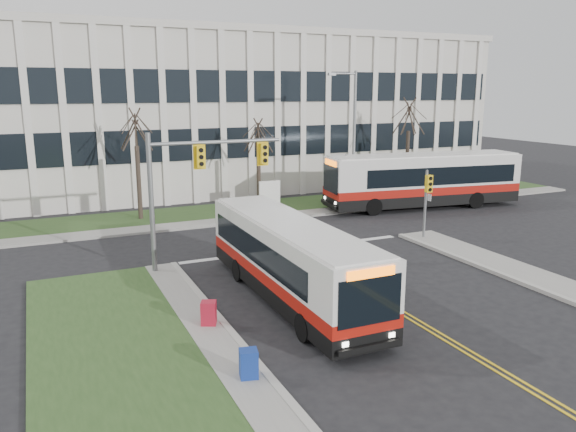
{
  "coord_description": "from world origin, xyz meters",
  "views": [
    {
      "loc": [
        -11.74,
        -16.83,
        7.97
      ],
      "look_at": [
        -0.8,
        7.24,
        2.0
      ],
      "focal_mm": 35.0,
      "sensor_mm": 36.0,
      "label": 1
    }
  ],
  "objects_px": {
    "bus_main": "(290,262)",
    "newspaper_box_blue": "(249,366)",
    "streetlight": "(352,132)",
    "directory_sign": "(270,193)",
    "newspaper_box_red": "(209,315)",
    "bus_cross": "(423,182)"
  },
  "relations": [
    {
      "from": "bus_cross",
      "to": "streetlight",
      "type": "bearing_deg",
      "value": -108.88
    },
    {
      "from": "bus_main",
      "to": "bus_cross",
      "type": "distance_m",
      "value": 19.75
    },
    {
      "from": "streetlight",
      "to": "newspaper_box_blue",
      "type": "distance_m",
      "value": 25.03
    },
    {
      "from": "bus_cross",
      "to": "newspaper_box_blue",
      "type": "height_order",
      "value": "bus_cross"
    },
    {
      "from": "newspaper_box_blue",
      "to": "newspaper_box_red",
      "type": "relative_size",
      "value": 1.0
    },
    {
      "from": "streetlight",
      "to": "bus_main",
      "type": "bearing_deg",
      "value": -127.99
    },
    {
      "from": "streetlight",
      "to": "bus_main",
      "type": "xyz_separation_m",
      "value": [
        -11.18,
        -14.31,
        -3.68
      ]
    },
    {
      "from": "streetlight",
      "to": "directory_sign",
      "type": "distance_m",
      "value": 6.96
    },
    {
      "from": "bus_main",
      "to": "streetlight",
      "type": "bearing_deg",
      "value": 52.39
    },
    {
      "from": "bus_main",
      "to": "newspaper_box_blue",
      "type": "height_order",
      "value": "bus_main"
    },
    {
      "from": "newspaper_box_blue",
      "to": "streetlight",
      "type": "bearing_deg",
      "value": 65.49
    },
    {
      "from": "bus_cross",
      "to": "newspaper_box_red",
      "type": "height_order",
      "value": "bus_cross"
    },
    {
      "from": "directory_sign",
      "to": "bus_cross",
      "type": "height_order",
      "value": "bus_cross"
    },
    {
      "from": "bus_cross",
      "to": "newspaper_box_blue",
      "type": "relative_size",
      "value": 14.25
    },
    {
      "from": "bus_main",
      "to": "bus_cross",
      "type": "relative_size",
      "value": 0.84
    },
    {
      "from": "streetlight",
      "to": "directory_sign",
      "type": "bearing_deg",
      "value": 166.77
    },
    {
      "from": "streetlight",
      "to": "newspaper_box_red",
      "type": "xyz_separation_m",
      "value": [
        -14.83,
        -15.62,
        -4.72
      ]
    },
    {
      "from": "directory_sign",
      "to": "bus_main",
      "type": "xyz_separation_m",
      "value": [
        -5.65,
        -15.61,
        0.34
      ]
    },
    {
      "from": "directory_sign",
      "to": "bus_cross",
      "type": "relative_size",
      "value": 0.15
    },
    {
      "from": "bus_main",
      "to": "newspaper_box_red",
      "type": "relative_size",
      "value": 11.95
    },
    {
      "from": "streetlight",
      "to": "newspaper_box_red",
      "type": "distance_m",
      "value": 22.05
    },
    {
      "from": "directory_sign",
      "to": "bus_main",
      "type": "height_order",
      "value": "bus_main"
    }
  ]
}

